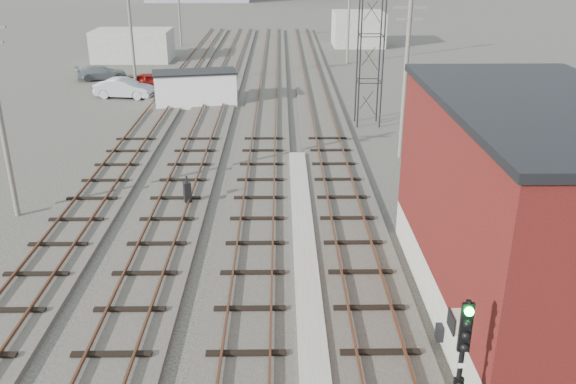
{
  "coord_description": "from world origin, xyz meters",
  "views": [
    {
      "loc": [
        -0.44,
        -5.57,
        11.53
      ],
      "look_at": [
        -0.15,
        17.29,
        2.2
      ],
      "focal_mm": 38.0,
      "sensor_mm": 36.0,
      "label": 1
    }
  ],
  "objects_px": {
    "site_trailer": "(195,88)",
    "car_silver": "(124,88)",
    "signal_mast": "(461,365)",
    "car_red": "(153,82)",
    "switch_stand": "(187,193)",
    "car_grey": "(101,73)"
  },
  "relations": [
    {
      "from": "car_red",
      "to": "car_silver",
      "type": "height_order",
      "value": "car_silver"
    },
    {
      "from": "site_trailer",
      "to": "switch_stand",
      "type": "bearing_deg",
      "value": -94.99
    },
    {
      "from": "site_trailer",
      "to": "car_silver",
      "type": "xyz_separation_m",
      "value": [
        -6.07,
        2.61,
        -0.55
      ]
    },
    {
      "from": "signal_mast",
      "to": "car_red",
      "type": "bearing_deg",
      "value": 110.61
    },
    {
      "from": "signal_mast",
      "to": "car_red",
      "type": "distance_m",
      "value": 42.4
    },
    {
      "from": "signal_mast",
      "to": "car_silver",
      "type": "xyz_separation_m",
      "value": [
        -16.71,
        37.19,
        -1.74
      ]
    },
    {
      "from": "car_silver",
      "to": "car_grey",
      "type": "height_order",
      "value": "car_silver"
    },
    {
      "from": "car_red",
      "to": "car_silver",
      "type": "distance_m",
      "value": 3.05
    },
    {
      "from": "site_trailer",
      "to": "car_silver",
      "type": "height_order",
      "value": "site_trailer"
    },
    {
      "from": "switch_stand",
      "to": "car_grey",
      "type": "height_order",
      "value": "switch_stand"
    },
    {
      "from": "signal_mast",
      "to": "car_silver",
      "type": "relative_size",
      "value": 0.9
    },
    {
      "from": "signal_mast",
      "to": "car_silver",
      "type": "height_order",
      "value": "signal_mast"
    },
    {
      "from": "switch_stand",
      "to": "site_trailer",
      "type": "xyz_separation_m",
      "value": [
        -2.09,
        19.42,
        0.67
      ]
    },
    {
      "from": "car_silver",
      "to": "car_grey",
      "type": "relative_size",
      "value": 1.07
    },
    {
      "from": "signal_mast",
      "to": "car_silver",
      "type": "distance_m",
      "value": 40.81
    },
    {
      "from": "car_red",
      "to": "car_grey",
      "type": "bearing_deg",
      "value": 55.53
    },
    {
      "from": "signal_mast",
      "to": "car_red",
      "type": "height_order",
      "value": "signal_mast"
    },
    {
      "from": "signal_mast",
      "to": "car_red",
      "type": "relative_size",
      "value": 0.95
    },
    {
      "from": "switch_stand",
      "to": "car_silver",
      "type": "relative_size",
      "value": 0.3
    },
    {
      "from": "site_trailer",
      "to": "car_silver",
      "type": "distance_m",
      "value": 6.63
    },
    {
      "from": "switch_stand",
      "to": "car_silver",
      "type": "xyz_separation_m",
      "value": [
        -8.16,
        22.03,
        0.12
      ]
    },
    {
      "from": "site_trailer",
      "to": "car_red",
      "type": "height_order",
      "value": "site_trailer"
    }
  ]
}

